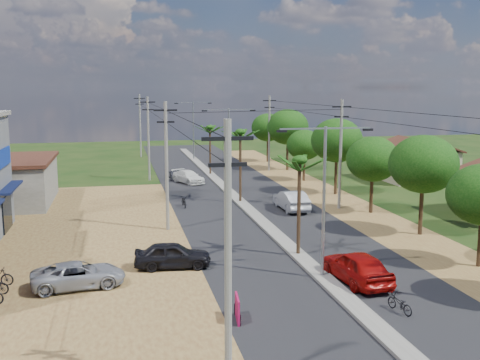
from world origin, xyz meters
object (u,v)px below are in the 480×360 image
(car_white_far, at_px, (188,177))
(roadside_sign, at_px, (237,309))
(car_red_near, at_px, (357,267))
(moto_rider_east, at_px, (400,304))
(car_parked_silver, at_px, (79,276))
(car_parked_dark, at_px, (173,256))
(car_silver_mid, at_px, (291,201))

(car_white_far, xyz_separation_m, roadside_sign, (-2.37, -35.47, -0.09))
(car_red_near, xyz_separation_m, roadside_sign, (-7.00, -3.39, -0.27))
(moto_rider_east, bearing_deg, car_white_far, -95.49)
(car_white_far, distance_m, roadside_sign, 35.55)
(car_white_far, distance_m, car_parked_silver, 31.18)
(car_parked_dark, bearing_deg, car_parked_silver, 118.27)
(moto_rider_east, bearing_deg, roadside_sign, -18.41)
(car_parked_silver, bearing_deg, moto_rider_east, -121.47)
(car_white_far, bearing_deg, moto_rider_east, -106.94)
(car_red_near, distance_m, car_white_far, 32.41)
(car_white_far, relative_size, moto_rider_east, 2.84)
(car_white_far, height_order, roadside_sign, car_white_far)
(car_parked_dark, relative_size, moto_rider_east, 2.70)
(car_parked_silver, bearing_deg, roadside_sign, -136.79)
(car_red_near, xyz_separation_m, car_white_far, (-4.63, 32.08, -0.18))
(car_silver_mid, height_order, car_parked_dark, car_silver_mid)
(car_parked_silver, height_order, car_parked_dark, car_parked_dark)
(car_parked_silver, distance_m, car_parked_dark, 5.35)
(car_silver_mid, distance_m, car_parked_silver, 21.79)
(car_red_near, height_order, roadside_sign, car_red_near)
(car_red_near, xyz_separation_m, car_silver_mid, (1.93, 17.28, -0.02))
(car_silver_mid, distance_m, moto_rider_east, 21.40)
(car_silver_mid, bearing_deg, car_red_near, 82.28)
(car_red_near, relative_size, car_white_far, 1.09)
(car_red_near, height_order, car_silver_mid, car_red_near)
(roadside_sign, bearing_deg, car_parked_dark, 110.91)
(car_red_near, relative_size, moto_rider_east, 3.11)
(roadside_sign, bearing_deg, car_white_far, 92.74)
(car_parked_silver, bearing_deg, car_silver_mid, -53.88)
(car_parked_silver, bearing_deg, car_white_far, -24.57)
(car_silver_mid, bearing_deg, car_parked_silver, 42.02)
(car_red_near, xyz_separation_m, car_parked_dark, (-9.00, 4.43, -0.11))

